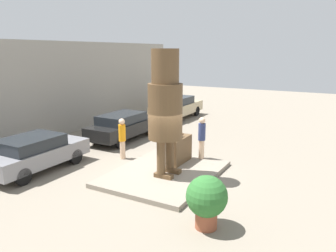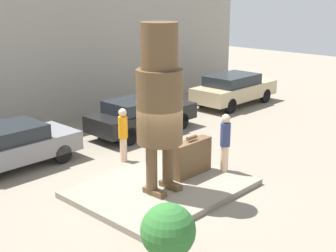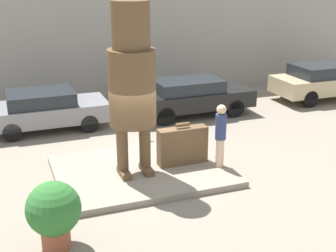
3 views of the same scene
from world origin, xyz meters
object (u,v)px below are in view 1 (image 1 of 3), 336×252
at_px(giant_suitcase, 180,150).
at_px(parked_car_black, 124,125).
at_px(statue_figure, 165,103).
at_px(parked_car_grey, 35,152).
at_px(worker_hivis, 122,137).
at_px(planter_pot, 207,199).
at_px(parked_car_tan, 177,107).
at_px(tourist, 202,136).

xyz_separation_m(giant_suitcase, parked_car_black, (2.25, 4.53, 0.08)).
relative_size(statue_figure, parked_car_grey, 1.10).
distance_m(giant_suitcase, worker_hivis, 2.71).
relative_size(parked_car_grey, planter_pot, 2.81).
distance_m(planter_pot, worker_hivis, 6.53).
xyz_separation_m(giant_suitcase, worker_hivis, (-0.35, 2.67, 0.29)).
bearing_deg(planter_pot, parked_car_grey, 84.42).
xyz_separation_m(giant_suitcase, parked_car_grey, (-3.20, 4.84, 0.05)).
bearing_deg(parked_car_grey, giant_suitcase, -56.55).
xyz_separation_m(giant_suitcase, planter_pot, (-3.94, -2.79, 0.14)).
bearing_deg(parked_car_tan, statue_figure, -154.50).
relative_size(parked_car_tan, planter_pot, 3.23).
height_order(tourist, parked_car_tan, tourist).
height_order(statue_figure, parked_car_black, statue_figure).
bearing_deg(worker_hivis, parked_car_black, 35.59).
bearing_deg(parked_car_black, tourist, -104.81).
bearing_deg(planter_pot, worker_hivis, 56.66).
bearing_deg(tourist, statue_figure, 169.95).
bearing_deg(parked_car_grey, statue_figure, -70.81).
height_order(statue_figure, parked_car_grey, statue_figure).
height_order(parked_car_grey, worker_hivis, worker_hivis).
bearing_deg(parked_car_black, planter_pot, -130.24).
bearing_deg(giant_suitcase, tourist, -31.13).
bearing_deg(worker_hivis, giant_suitcase, -82.46).
relative_size(giant_suitcase, parked_car_grey, 0.34).
bearing_deg(worker_hivis, statue_figure, -111.74).
height_order(parked_car_grey, parked_car_tan, parked_car_tan).
xyz_separation_m(parked_car_grey, planter_pot, (-0.74, -7.63, 0.09)).
xyz_separation_m(statue_figure, worker_hivis, (1.11, 2.80, -1.85)).
xyz_separation_m(parked_car_grey, parked_car_black, (5.45, -0.31, 0.03)).
relative_size(planter_pot, worker_hivis, 0.81).
distance_m(parked_car_grey, worker_hivis, 3.58).
bearing_deg(giant_suitcase, worker_hivis, 97.54).
xyz_separation_m(parked_car_tan, worker_hivis, (-9.00, -2.03, 0.16)).
height_order(parked_car_grey, parked_car_black, parked_car_black).
relative_size(parked_car_grey, parked_car_black, 0.90).
bearing_deg(parked_car_grey, planter_pot, -95.58).
distance_m(statue_figure, tourist, 2.95).
bearing_deg(parked_car_grey, worker_hivis, -37.36).
height_order(statue_figure, giant_suitcase, statue_figure).
bearing_deg(planter_pot, giant_suitcase, 35.26).
xyz_separation_m(statue_figure, parked_car_tan, (10.11, 4.82, -2.01)).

